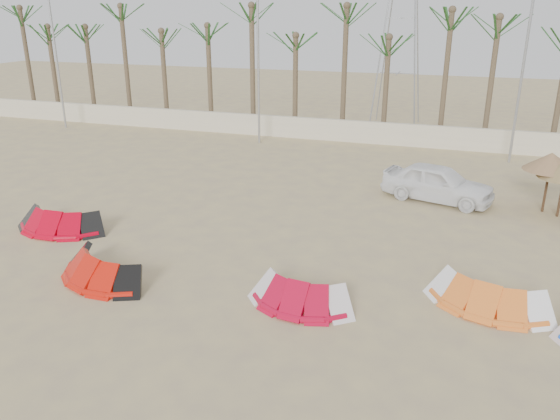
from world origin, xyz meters
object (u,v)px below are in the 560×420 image
(kite_red_right, at_px, (303,289))
(kite_orange, at_px, (488,290))
(kite_red_left, at_px, (65,218))
(parasol_left, at_px, (551,162))
(car, at_px, (438,183))
(kite_red_mid, at_px, (106,264))

(kite_red_right, distance_m, kite_orange, 5.03)
(kite_orange, bearing_deg, kite_red_left, 176.46)
(kite_red_right, height_order, parasol_left, parasol_left)
(car, bearing_deg, kite_red_left, 135.74)
(parasol_left, height_order, car, parasol_left)
(kite_red_left, height_order, car, car)
(kite_red_right, relative_size, kite_orange, 0.85)
(kite_red_right, bearing_deg, kite_orange, 17.87)
(car, bearing_deg, kite_orange, -152.51)
(kite_orange, bearing_deg, kite_red_right, -162.13)
(kite_red_left, distance_m, parasol_left, 18.47)
(kite_red_right, relative_size, car, 0.66)
(kite_red_right, height_order, kite_orange, same)
(kite_red_right, bearing_deg, kite_red_mid, -176.59)
(kite_orange, bearing_deg, car, 102.33)
(kite_red_left, xyz_separation_m, kite_orange, (14.55, -0.90, -0.00))
(kite_red_mid, relative_size, parasol_left, 1.53)
(kite_red_mid, bearing_deg, kite_red_right, 3.41)
(kite_red_left, distance_m, kite_orange, 14.58)
(kite_red_left, bearing_deg, parasol_left, 24.01)
(kite_red_mid, distance_m, kite_orange, 10.96)
(kite_red_mid, height_order, car, car)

